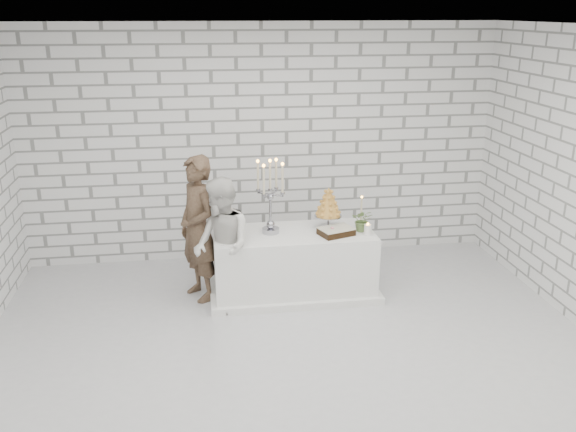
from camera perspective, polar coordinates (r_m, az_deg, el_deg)
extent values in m
cube|color=silver|center=(6.11, 0.45, -12.24)|extent=(6.00, 5.00, 0.01)
cube|color=white|center=(5.25, 0.53, 17.14)|extent=(6.00, 5.00, 0.01)
cube|color=white|center=(7.90, -2.37, 6.64)|extent=(6.00, 0.01, 3.00)
cube|color=white|center=(3.25, 7.56, -11.76)|extent=(6.00, 0.01, 3.00)
cube|color=white|center=(7.07, 0.51, -4.38)|extent=(1.80, 0.80, 0.75)
imported|color=#3E2C1F|center=(6.89, -8.32, -1.17)|extent=(0.63, 0.72, 1.65)
imported|color=silver|center=(6.61, -6.12, -2.75)|extent=(0.75, 0.85, 1.47)
cube|color=black|center=(6.86, 4.47, -1.42)|extent=(0.42, 0.36, 0.08)
cylinder|color=white|center=(6.89, 7.38, -1.28)|extent=(0.10, 0.10, 0.12)
cylinder|color=beige|center=(7.20, 6.79, 0.47)|extent=(0.06, 0.06, 0.32)
imported|color=#436229|center=(6.98, 6.91, -0.38)|extent=(0.28, 0.27, 0.26)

